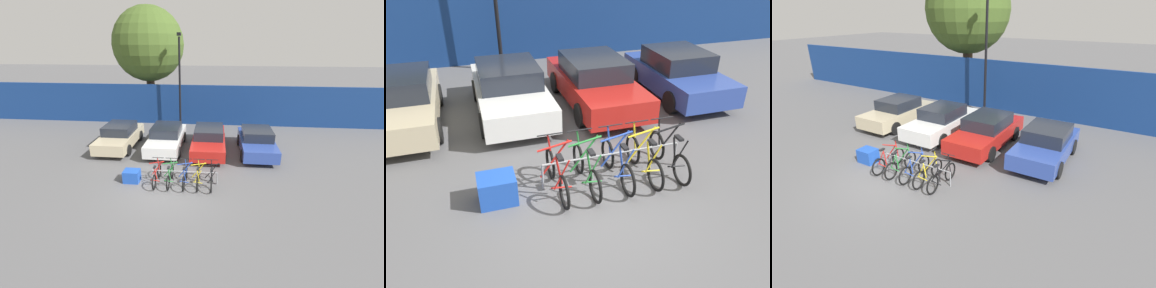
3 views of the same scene
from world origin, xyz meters
The scene contains 15 objects.
ground_plane centered at (0.00, 0.00, 0.00)m, with size 120.00×120.00×0.00m, color #59595B.
hoarding_wall centered at (0.00, 9.50, 1.48)m, with size 36.00×0.16×2.95m, color navy.
bike_rack centered at (0.68, 0.68, 0.48)m, with size 2.98×0.04×0.57m.
bicycle_red centered at (-0.54, 0.53, 0.38)m, with size 0.68×1.71×1.05m.
bicycle_green centered at (0.06, 0.53, 0.38)m, with size 0.68×1.71×1.05m.
bicycle_blue centered at (0.72, 0.53, 0.38)m, with size 0.68×1.71×1.05m.
bicycle_yellow centered at (1.31, 0.53, 0.38)m, with size 0.68×1.71×1.05m.
bicycle_black centered at (1.89, 0.53, 0.38)m, with size 0.68×1.71×1.05m.
car_beige centered at (-3.62, 4.51, 0.69)m, with size 1.91×4.08×1.40m.
car_white centered at (-0.82, 4.50, 0.69)m, with size 1.91×4.25×1.40m.
car_red centered at (1.64, 4.42, 0.69)m, with size 1.91×4.46×1.40m.
car_blue centered at (4.32, 4.34, 0.69)m, with size 1.91×4.03×1.40m.
lamp_post centered at (-0.55, 8.50, 3.58)m, with size 0.24×0.44×6.44m.
cargo_crate centered at (-1.69, 0.56, 0.28)m, with size 0.70×0.56×0.55m, color blue.
tree_behind_hoarding centered at (-3.32, 11.30, 5.65)m, with size 5.49×5.49×8.43m.
Camera 1 is at (1.96, -9.32, 5.91)m, focal length 24.00 mm.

